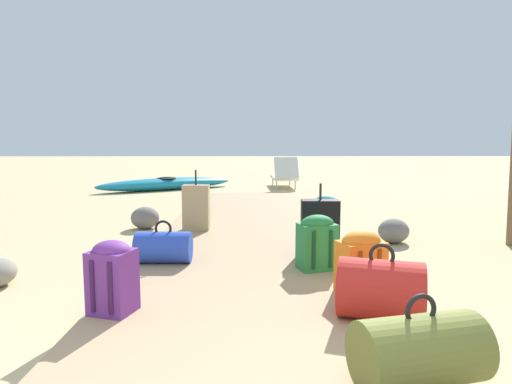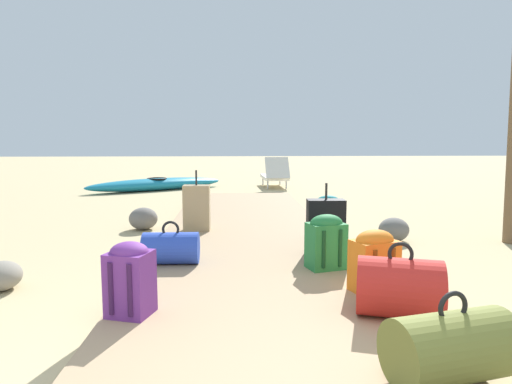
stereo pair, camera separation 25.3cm
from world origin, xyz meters
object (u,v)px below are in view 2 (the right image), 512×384
object	(u,v)px
suitcase_black	(326,227)
backpack_teal	(328,216)
backpack_orange	(374,259)
backpack_purple	(130,277)
suitcase_tan	(197,208)
duffel_bag_olive	(451,347)
lounge_chair	(275,175)
backpack_green	(326,240)
duffel_bag_blue	(171,248)
kayak	(157,184)
duffel_bag_red	(399,287)

from	to	relation	value
suitcase_black	backpack_teal	xyz separation A→B (m)	(0.18, 0.71, -0.01)
backpack_orange	backpack_purple	size ratio (longest dim) A/B	0.97
suitcase_tan	duffel_bag_olive	xyz separation A→B (m)	(1.52, -3.71, -0.12)
suitcase_black	lounge_chair	world-z (taller)	lounge_chair
suitcase_tan	backpack_green	distance (m)	2.22
lounge_chair	duffel_bag_olive	bearing A→B (deg)	-90.39
duffel_bag_blue	backpack_purple	size ratio (longest dim) A/B	1.06
backpack_purple	kayak	bearing A→B (deg)	98.35
kayak	duffel_bag_red	bearing A→B (deg)	-70.28
backpack_teal	kayak	distance (m)	6.70
backpack_green	backpack_purple	bearing A→B (deg)	-146.81
duffel_bag_olive	backpack_green	size ratio (longest dim) A/B	1.34
backpack_orange	backpack_teal	bearing A→B (deg)	88.79
suitcase_tan	kayak	distance (m)	5.61
backpack_green	lounge_chair	world-z (taller)	lounge_chair
duffel_bag_olive	backpack_teal	bearing A→B (deg)	88.57
duffel_bag_olive	lounge_chair	xyz separation A→B (m)	(0.07, 9.63, 0.08)
duffel_bag_red	backpack_green	bearing A→B (deg)	102.51
backpack_purple	lounge_chair	bearing A→B (deg)	78.32
kayak	suitcase_black	bearing A→B (deg)	-66.97
suitcase_black	lounge_chair	size ratio (longest dim) A/B	0.48
backpack_green	duffel_bag_blue	bearing A→B (deg)	170.87
suitcase_black	backpack_green	distance (m)	0.53
backpack_teal	lounge_chair	world-z (taller)	lounge_chair
backpack_green	duffel_bag_red	bearing A→B (deg)	-77.49
duffel_bag_blue	suitcase_black	size ratio (longest dim) A/B	0.72
duffel_bag_red	suitcase_black	bearing A→B (deg)	95.04
suitcase_tan	duffel_bag_red	distance (m)	3.31
backpack_teal	backpack_purple	world-z (taller)	backpack_teal
backpack_orange	backpack_green	size ratio (longest dim) A/B	0.97
backpack_purple	suitcase_black	bearing A→B (deg)	42.92
backpack_purple	duffel_bag_red	distance (m)	1.79
duffel_bag_blue	duffel_bag_olive	xyz separation A→B (m)	(1.63, -2.15, 0.02)
backpack_orange	backpack_green	bearing A→B (deg)	111.11
duffel_bag_blue	duffel_bag_red	distance (m)	2.16
backpack_orange	backpack_green	world-z (taller)	backpack_green
backpack_green	duffel_bag_olive	bearing A→B (deg)	-83.93
backpack_teal	duffel_bag_blue	bearing A→B (deg)	-149.81
backpack_orange	duffel_bag_olive	bearing A→B (deg)	-91.74
suitcase_black	backpack_purple	world-z (taller)	suitcase_black
duffel_bag_blue	duffel_bag_red	size ratio (longest dim) A/B	0.83
backpack_purple	backpack_orange	bearing A→B (deg)	11.88
suitcase_tan	duffel_bag_red	size ratio (longest dim) A/B	1.23
backpack_green	backpack_purple	xyz separation A→B (m)	(-1.53, -1.00, -0.00)
suitcase_tan	lounge_chair	size ratio (longest dim) A/B	0.51
backpack_orange	suitcase_black	distance (m)	1.16
suitcase_tan	lounge_chair	distance (m)	6.13
suitcase_black	backpack_purple	distance (m)	2.24
backpack_teal	backpack_green	size ratio (longest dim) A/B	1.03
duffel_bag_olive	kayak	size ratio (longest dim) A/B	0.20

